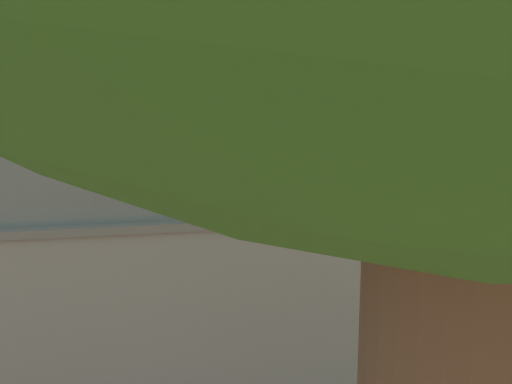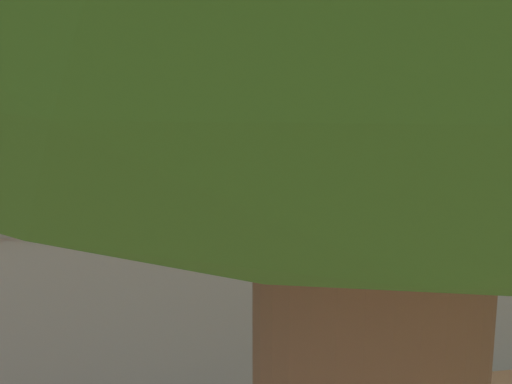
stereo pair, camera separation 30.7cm
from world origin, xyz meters
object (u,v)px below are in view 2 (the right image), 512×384
Objects in this scene: player_baseline_waiting at (257,199)px; spare_ball_by_wall at (241,330)px; sports_ball at (140,155)px; player_near_wall_returning at (171,155)px.

spare_ball_by_wall is (1.03, 4.72, -0.79)m from player_baseline_waiting.
sports_ball is at bearing -82.79° from spare_ball_by_wall.
player_baseline_waiting is at bearing 110.39° from sports_ball.
sports_ball is (2.46, -6.62, 0.15)m from player_baseline_waiting.
player_near_wall_returning is at bearing -87.78° from spare_ball_by_wall.
spare_ball_by_wall is at bearing 92.22° from player_near_wall_returning.
player_near_wall_returning reaches higher than sports_ball.
player_near_wall_returning is 11.42× the size of sports_ball.
sports_ball is at bearing -69.61° from player_baseline_waiting.
player_near_wall_returning is 12.47m from spare_ball_by_wall.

